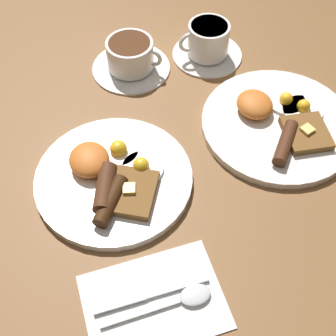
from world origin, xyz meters
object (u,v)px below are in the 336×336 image
knife (145,294)px  teacup_far (208,43)px  breakfast_plate_far (278,122)px  spoon (183,299)px  teacup_near (131,58)px  breakfast_plate_near (113,177)px

knife → teacup_far: bearing=60.7°
breakfast_plate_far → knife: (0.24, -0.32, -0.01)m
knife → spoon: 0.06m
breakfast_plate_far → teacup_far: (-0.23, -0.06, 0.02)m
teacup_near → knife: bearing=-12.1°
breakfast_plate_far → teacup_far: size_ratio=1.93×
teacup_near → teacup_far: teacup_far is taller
breakfast_plate_far → knife: bearing=-52.9°
teacup_near → breakfast_plate_far: bearing=43.0°
breakfast_plate_near → teacup_near: teacup_near is taller
breakfast_plate_far → teacup_far: 0.24m
teacup_far → knife: teacup_far is taller
teacup_near → spoon: size_ratio=0.98×
breakfast_plate_near → teacup_far: 0.37m
knife → spoon: size_ratio=1.05×
breakfast_plate_far → knife: breakfast_plate_far is taller
knife → spoon: spoon is taller
spoon → teacup_near: bearing=82.6°
teacup_near → teacup_far: (0.01, 0.16, 0.00)m
teacup_near → teacup_far: size_ratio=1.09×
breakfast_plate_near → spoon: size_ratio=1.63×
teacup_far → spoon: teacup_far is taller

